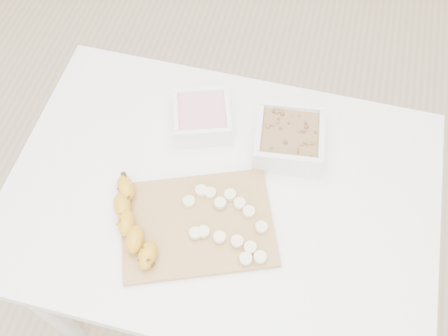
% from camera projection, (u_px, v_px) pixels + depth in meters
% --- Properties ---
extents(ground, '(3.50, 3.50, 0.00)m').
position_uv_depth(ground, '(222.00, 286.00, 1.81)').
color(ground, '#C6AD89').
rests_on(ground, ground).
extents(table, '(1.00, 0.70, 0.75)m').
position_uv_depth(table, '(221.00, 209.00, 1.24)').
color(table, white).
rests_on(table, ground).
extents(bowl_yogurt, '(0.17, 0.17, 0.06)m').
position_uv_depth(bowl_yogurt, '(202.00, 117.00, 1.23)').
color(bowl_yogurt, white).
rests_on(bowl_yogurt, table).
extents(bowl_granola, '(0.18, 0.18, 0.07)m').
position_uv_depth(bowl_granola, '(289.00, 139.00, 1.19)').
color(bowl_granola, white).
rests_on(bowl_granola, table).
extents(cutting_board, '(0.40, 0.35, 0.01)m').
position_uv_depth(cutting_board, '(197.00, 224.00, 1.11)').
color(cutting_board, '#AD8046').
rests_on(cutting_board, table).
extents(banana, '(0.14, 0.23, 0.04)m').
position_uv_depth(banana, '(133.00, 224.00, 1.08)').
color(banana, orange).
rests_on(banana, cutting_board).
extents(banana_slices, '(0.21, 0.17, 0.02)m').
position_uv_depth(banana_slices, '(227.00, 222.00, 1.10)').
color(banana_slices, beige).
rests_on(banana_slices, cutting_board).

